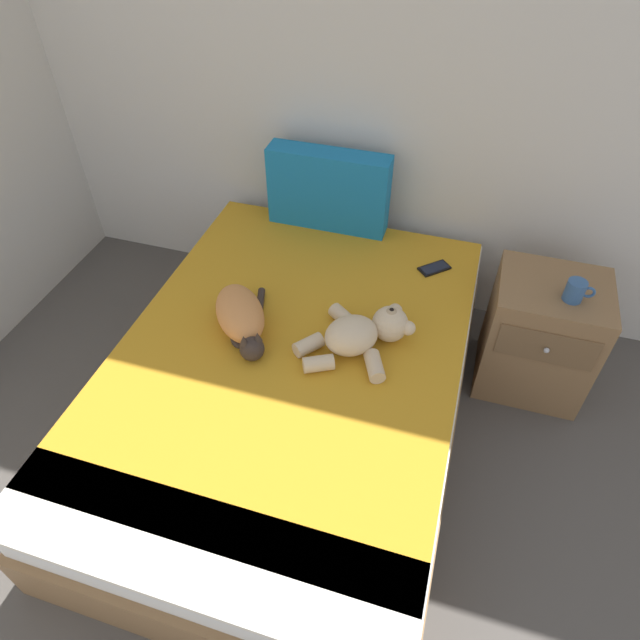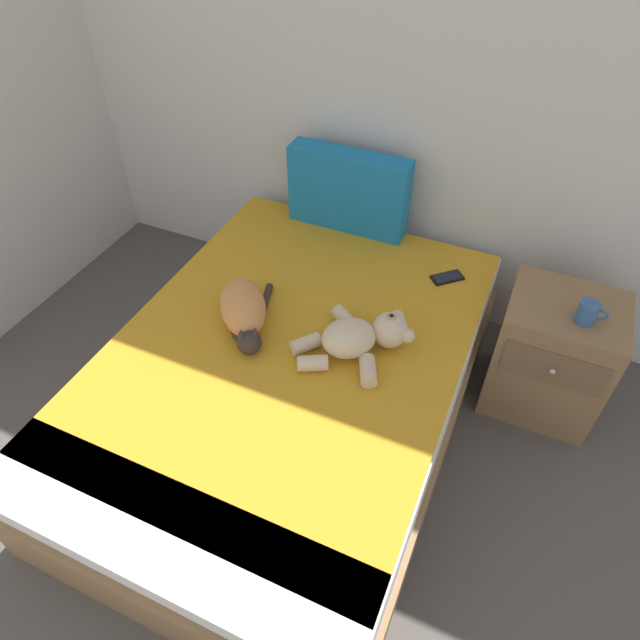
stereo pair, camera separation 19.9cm
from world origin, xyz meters
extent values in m
cube|color=beige|center=(1.89, 4.57, 1.25)|extent=(3.90, 0.06, 2.49)
cube|color=olive|center=(1.69, 3.47, 0.14)|extent=(1.43, 2.01, 0.27)
cube|color=white|center=(1.69, 3.47, 0.38)|extent=(1.38, 1.95, 0.22)
cube|color=orange|center=(1.69, 3.54, 0.50)|extent=(1.37, 1.81, 0.02)
cube|color=silver|center=(1.69, 2.63, 0.50)|extent=(1.37, 0.32, 0.02)
cube|color=#1972AD|center=(1.59, 4.39, 0.71)|extent=(0.61, 0.13, 0.40)
ellipsoid|color=#D18447|center=(1.45, 3.55, 0.59)|extent=(0.36, 0.39, 0.15)
sphere|color=#332823|center=(1.57, 3.40, 0.56)|extent=(0.10, 0.10, 0.10)
cone|color=#332823|center=(1.59, 3.42, 0.62)|extent=(0.04, 0.04, 0.04)
cone|color=#332823|center=(1.54, 3.38, 0.62)|extent=(0.04, 0.04, 0.04)
cylinder|color=#332823|center=(1.48, 3.70, 0.53)|extent=(0.08, 0.16, 0.03)
ellipsoid|color=#332823|center=(1.48, 3.45, 0.53)|extent=(0.10, 0.11, 0.04)
ellipsoid|color=beige|center=(1.93, 3.56, 0.59)|extent=(0.28, 0.28, 0.15)
sphere|color=beige|center=(2.06, 3.67, 0.59)|extent=(0.15, 0.15, 0.15)
sphere|color=tan|center=(2.06, 3.67, 0.64)|extent=(0.06, 0.06, 0.06)
sphere|color=black|center=(2.06, 3.67, 0.66)|extent=(0.02, 0.02, 0.02)
sphere|color=beige|center=(2.07, 3.75, 0.59)|extent=(0.06, 0.06, 0.06)
sphere|color=beige|center=(2.14, 3.66, 0.59)|extent=(0.06, 0.06, 0.06)
cylinder|color=beige|center=(1.86, 3.70, 0.54)|extent=(0.14, 0.13, 0.06)
cylinder|color=beige|center=(1.77, 3.50, 0.54)|extent=(0.12, 0.13, 0.06)
cylinder|color=beige|center=(2.05, 3.47, 0.54)|extent=(0.11, 0.14, 0.06)
cylinder|color=beige|center=(1.84, 3.42, 0.54)|extent=(0.14, 0.11, 0.06)
cube|color=black|center=(2.18, 4.17, 0.52)|extent=(0.16, 0.15, 0.01)
cube|color=black|center=(2.18, 4.17, 0.52)|extent=(0.14, 0.13, 0.00)
cube|color=olive|center=(2.71, 4.09, 0.30)|extent=(0.48, 0.41, 0.61)
cube|color=brown|center=(2.71, 3.88, 0.44)|extent=(0.41, 0.01, 0.17)
sphere|color=#B2B2B7|center=(2.71, 3.86, 0.44)|extent=(0.02, 0.02, 0.02)
cylinder|color=#33598C|center=(2.77, 4.02, 0.65)|extent=(0.08, 0.08, 0.09)
torus|color=#33598C|center=(2.82, 4.02, 0.66)|extent=(0.06, 0.01, 0.06)
camera|label=1|loc=(2.26, 2.05, 2.16)|focal=31.08mm
camera|label=2|loc=(2.45, 2.12, 2.16)|focal=31.08mm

